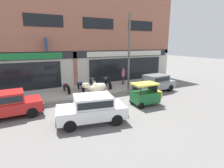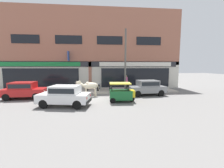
{
  "view_description": "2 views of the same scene",
  "coord_description": "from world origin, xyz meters",
  "px_view_note": "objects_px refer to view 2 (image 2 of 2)",
  "views": [
    {
      "loc": [
        -4.41,
        -10.22,
        4.02
      ],
      "look_at": [
        1.37,
        1.0,
        1.14
      ],
      "focal_mm": 28.0,
      "sensor_mm": 36.0,
      "label": 1
    },
    {
      "loc": [
        0.87,
        -12.79,
        2.81
      ],
      "look_at": [
        2.24,
        1.0,
        1.16
      ],
      "focal_mm": 24.0,
      "sensor_mm": 36.0,
      "label": 2
    }
  ],
  "objects_px": {
    "car_1": "(147,87)",
    "utility_pole": "(125,61)",
    "car_0": "(24,89)",
    "motorcycle_2": "(99,87)",
    "motorcycle_0": "(77,87)",
    "motorcycle_1": "(88,87)",
    "pedestrian": "(126,81)",
    "car_2": "(65,95)",
    "cow": "(90,86)",
    "motorcycle_3": "(110,87)",
    "auto_rickshaw": "(122,94)"
  },
  "relations": [
    {
      "from": "car_0",
      "to": "motorcycle_0",
      "type": "bearing_deg",
      "value": 37.87
    },
    {
      "from": "motorcycle_3",
      "to": "utility_pole",
      "type": "distance_m",
      "value": 3.35
    },
    {
      "from": "cow",
      "to": "motorcycle_0",
      "type": "height_order",
      "value": "cow"
    },
    {
      "from": "motorcycle_3",
      "to": "pedestrian",
      "type": "distance_m",
      "value": 2.08
    },
    {
      "from": "car_0",
      "to": "motorcycle_1",
      "type": "xyz_separation_m",
      "value": [
        5.21,
        3.13,
        -0.26
      ]
    },
    {
      "from": "auto_rickshaw",
      "to": "motorcycle_1",
      "type": "height_order",
      "value": "auto_rickshaw"
    },
    {
      "from": "cow",
      "to": "motorcycle_1",
      "type": "height_order",
      "value": "cow"
    },
    {
      "from": "pedestrian",
      "to": "car_2",
      "type": "bearing_deg",
      "value": -131.85
    },
    {
      "from": "motorcycle_0",
      "to": "pedestrian",
      "type": "relative_size",
      "value": 1.13
    },
    {
      "from": "car_1",
      "to": "pedestrian",
      "type": "relative_size",
      "value": 2.32
    },
    {
      "from": "car_1",
      "to": "pedestrian",
      "type": "distance_m",
      "value": 3.32
    },
    {
      "from": "car_0",
      "to": "motorcycle_0",
      "type": "height_order",
      "value": "car_0"
    },
    {
      "from": "auto_rickshaw",
      "to": "motorcycle_2",
      "type": "xyz_separation_m",
      "value": [
        -1.74,
        5.0,
        -0.11
      ]
    },
    {
      "from": "car_0",
      "to": "auto_rickshaw",
      "type": "relative_size",
      "value": 1.81
    },
    {
      "from": "car_1",
      "to": "utility_pole",
      "type": "bearing_deg",
      "value": 144.31
    },
    {
      "from": "cow",
      "to": "car_2",
      "type": "height_order",
      "value": "cow"
    },
    {
      "from": "auto_rickshaw",
      "to": "pedestrian",
      "type": "xyz_separation_m",
      "value": [
        1.43,
        5.39,
        0.49
      ]
    },
    {
      "from": "auto_rickshaw",
      "to": "pedestrian",
      "type": "bearing_deg",
      "value": 75.13
    },
    {
      "from": "car_0",
      "to": "motorcycle_2",
      "type": "bearing_deg",
      "value": 25.77
    },
    {
      "from": "car_2",
      "to": "pedestrian",
      "type": "height_order",
      "value": "pedestrian"
    },
    {
      "from": "motorcycle_0",
      "to": "pedestrian",
      "type": "xyz_separation_m",
      "value": [
        5.6,
        0.38,
        0.6
      ]
    },
    {
      "from": "motorcycle_1",
      "to": "motorcycle_3",
      "type": "distance_m",
      "value": 2.48
    },
    {
      "from": "motorcycle_0",
      "to": "motorcycle_1",
      "type": "relative_size",
      "value": 1.0
    },
    {
      "from": "car_0",
      "to": "motorcycle_0",
      "type": "relative_size",
      "value": 2.02
    },
    {
      "from": "car_0",
      "to": "pedestrian",
      "type": "bearing_deg",
      "value": 20.0
    },
    {
      "from": "auto_rickshaw",
      "to": "motorcycle_1",
      "type": "distance_m",
      "value": 5.83
    },
    {
      "from": "motorcycle_1",
      "to": "utility_pole",
      "type": "bearing_deg",
      "value": -17.59
    },
    {
      "from": "cow",
      "to": "auto_rickshaw",
      "type": "height_order",
      "value": "cow"
    },
    {
      "from": "motorcycle_0",
      "to": "car_2",
      "type": "bearing_deg",
      "value": -90.34
    },
    {
      "from": "motorcycle_0",
      "to": "motorcycle_3",
      "type": "bearing_deg",
      "value": -2.49
    },
    {
      "from": "auto_rickshaw",
      "to": "motorcycle_1",
      "type": "relative_size",
      "value": 1.12
    },
    {
      "from": "car_2",
      "to": "motorcycle_0",
      "type": "height_order",
      "value": "car_2"
    },
    {
      "from": "cow",
      "to": "motorcycle_0",
      "type": "relative_size",
      "value": 1.16
    },
    {
      "from": "car_2",
      "to": "motorcycle_1",
      "type": "distance_m",
      "value": 6.05
    },
    {
      "from": "car_2",
      "to": "motorcycle_3",
      "type": "relative_size",
      "value": 2.1
    },
    {
      "from": "car_2",
      "to": "motorcycle_3",
      "type": "xyz_separation_m",
      "value": [
        3.71,
        5.75,
        -0.26
      ]
    },
    {
      "from": "motorcycle_1",
      "to": "motorcycle_3",
      "type": "relative_size",
      "value": 1.0
    },
    {
      "from": "cow",
      "to": "pedestrian",
      "type": "bearing_deg",
      "value": 38.1
    },
    {
      "from": "car_0",
      "to": "utility_pole",
      "type": "distance_m",
      "value": 9.7
    },
    {
      "from": "motorcycle_0",
      "to": "pedestrian",
      "type": "height_order",
      "value": "pedestrian"
    },
    {
      "from": "auto_rickshaw",
      "to": "motorcycle_2",
      "type": "height_order",
      "value": "auto_rickshaw"
    },
    {
      "from": "car_1",
      "to": "motorcycle_2",
      "type": "relative_size",
      "value": 2.06
    },
    {
      "from": "car_2",
      "to": "auto_rickshaw",
      "type": "relative_size",
      "value": 1.88
    },
    {
      "from": "cow",
      "to": "car_1",
      "type": "bearing_deg",
      "value": 2.09
    },
    {
      "from": "motorcycle_1",
      "to": "motorcycle_3",
      "type": "bearing_deg",
      "value": -3.87
    },
    {
      "from": "auto_rickshaw",
      "to": "car_1",
      "type": "bearing_deg",
      "value": 40.13
    },
    {
      "from": "cow",
      "to": "car_0",
      "type": "bearing_deg",
      "value": -176.66
    },
    {
      "from": "motorcycle_2",
      "to": "motorcycle_3",
      "type": "height_order",
      "value": "same"
    },
    {
      "from": "cow",
      "to": "motorcycle_3",
      "type": "distance_m",
      "value": 3.42
    },
    {
      "from": "motorcycle_1",
      "to": "utility_pole",
      "type": "distance_m",
      "value": 5.01
    }
  ]
}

